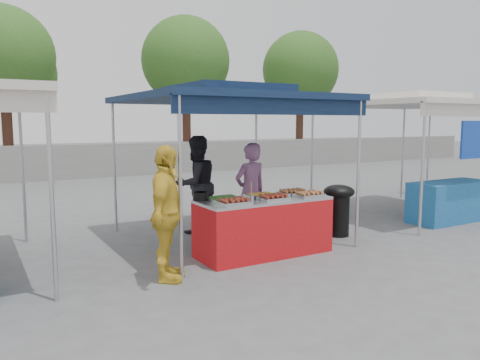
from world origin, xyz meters
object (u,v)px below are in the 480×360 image
vendor_table (264,226)px  helper_man (196,184)px  cooking_pot (201,196)px  wok_burner (339,205)px  customer_person (166,214)px  vendor_woman (250,192)px

vendor_table → helper_man: helper_man is taller
cooking_pot → wok_burner: size_ratio=0.23×
wok_burner → customer_person: (-3.44, -0.68, 0.31)m
vendor_woman → helper_man: bearing=-66.9°
cooking_pot → wok_burner: 2.67m
vendor_table → cooking_pot: 1.06m
cooking_pot → customer_person: (-0.80, -0.69, -0.06)m
cooking_pot → customer_person: customer_person is taller
vendor_table → vendor_woman: vendor_woman is taller
vendor_table → wok_burner: (1.76, 0.31, 0.11)m
helper_man → wok_burner: bearing=133.1°
wok_burner → vendor_woman: 1.60m
helper_man → vendor_woman: bearing=108.0°
vendor_woman → vendor_table: bearing=66.1°
vendor_woman → customer_person: (-1.95, -1.19, 0.03)m
vendor_table → customer_person: 1.77m
cooking_pot → customer_person: size_ratio=0.12×
vendor_table → customer_person: (-1.68, -0.37, 0.43)m
wok_burner → helper_man: bearing=167.9°
helper_man → customer_person: (-1.41, -2.17, -0.02)m
wok_burner → customer_person: bearing=-144.7°
vendor_table → vendor_woman: (0.27, 0.82, 0.39)m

